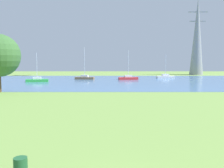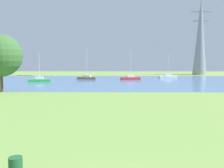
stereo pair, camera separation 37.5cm
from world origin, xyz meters
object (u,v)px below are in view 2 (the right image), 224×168
object	(u,v)px
electricity_pylon	(200,36)
sailboat_red	(130,78)
sailboat_brown	(87,78)
litter_bin	(16,167)
sailboat_green	(40,80)
tree_west_far	(1,56)
sailboat_white	(168,77)

from	to	relation	value
electricity_pylon	sailboat_red	bearing A→B (deg)	-138.27
sailboat_brown	electricity_pylon	xyz separation A→B (m)	(35.08, 20.61, 12.42)
litter_bin	electricity_pylon	xyz separation A→B (m)	(31.92, 73.14, 12.49)
sailboat_green	sailboat_red	world-z (taller)	sailboat_red
litter_bin	electricity_pylon	bearing A→B (deg)	66.42
sailboat_brown	electricity_pylon	world-z (taller)	electricity_pylon
sailboat_brown	tree_west_far	distance (m)	27.64
litter_bin	sailboat_white	size ratio (longest dim) A/B	0.13
sailboat_white	sailboat_red	bearing A→B (deg)	-153.51
sailboat_green	electricity_pylon	distance (m)	54.32
tree_west_far	sailboat_red	bearing A→B (deg)	49.36
sailboat_white	tree_west_far	xyz separation A→B (m)	(-31.28, -29.54, 5.04)
sailboat_white	tree_west_far	size ratio (longest dim) A/B	0.73
litter_bin	sailboat_brown	xyz separation A→B (m)	(-3.16, 52.54, 0.08)
sailboat_green	tree_west_far	size ratio (longest dim) A/B	0.75
electricity_pylon	tree_west_far	bearing A→B (deg)	-134.47
sailboat_red	tree_west_far	size ratio (longest dim) A/B	0.84
sailboat_green	sailboat_red	distance (m)	21.69
sailboat_brown	sailboat_green	xyz separation A→B (m)	(-9.72, -7.49, -0.02)
tree_west_far	electricity_pylon	distance (m)	64.74
tree_west_far	electricity_pylon	xyz separation A→B (m)	(45.05, 45.90, 7.40)
sailboat_brown	sailboat_red	bearing A→B (deg)	-4.77
sailboat_brown	sailboat_green	world-z (taller)	sailboat_brown
litter_bin	sailboat_white	world-z (taller)	sailboat_white
litter_bin	tree_west_far	world-z (taller)	tree_west_far
sailboat_white	electricity_pylon	world-z (taller)	electricity_pylon
litter_bin	sailboat_green	distance (m)	46.85
sailboat_brown	sailboat_red	size ratio (longest dim) A/B	1.10
sailboat_green	sailboat_red	xyz separation A→B (m)	(20.67, 6.57, 0.01)
sailboat_red	tree_west_far	distance (m)	32.51
sailboat_white	electricity_pylon	size ratio (longest dim) A/B	0.25
sailboat_brown	electricity_pylon	size ratio (longest dim) A/B	0.31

